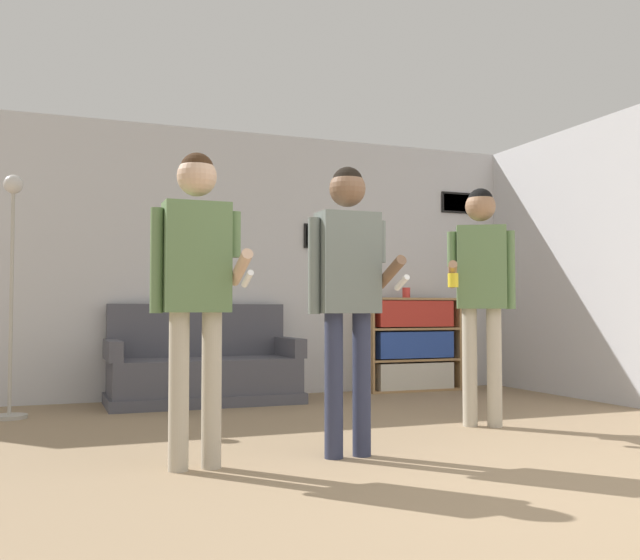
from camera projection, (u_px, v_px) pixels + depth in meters
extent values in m
plane|color=#937A5B|center=(568.00, 513.00, 3.04)|extent=(20.00, 20.00, 0.00)
cube|color=silver|center=(264.00, 264.00, 7.37)|extent=(7.98, 0.06, 2.70)
cube|color=black|center=(184.00, 234.00, 7.04)|extent=(0.31, 0.02, 0.25)
cube|color=#B2B2BC|center=(184.00, 234.00, 7.03)|extent=(0.26, 0.01, 0.20)
cube|color=black|center=(318.00, 236.00, 7.55)|extent=(0.32, 0.02, 0.26)
cube|color=gray|center=(318.00, 236.00, 7.54)|extent=(0.28, 0.01, 0.21)
cube|color=black|center=(456.00, 203.00, 8.18)|extent=(0.39, 0.02, 0.24)
cube|color=beige|center=(457.00, 203.00, 8.17)|extent=(0.34, 0.01, 0.19)
cube|color=#4C4C56|center=(204.00, 398.00, 6.62)|extent=(1.77, 0.80, 0.10)
cube|color=#4C4C56|center=(204.00, 376.00, 6.63)|extent=(1.71, 0.74, 0.32)
cube|color=#4C4C56|center=(198.00, 330.00, 6.95)|extent=(1.71, 0.14, 0.51)
cube|color=#4C4C56|center=(113.00, 350.00, 6.34)|extent=(0.12, 0.74, 0.18)
cube|color=#4C4C56|center=(289.00, 347.00, 6.93)|extent=(0.12, 0.74, 0.18)
cube|color=#A87F51|center=(368.00, 345.00, 7.51)|extent=(0.02, 0.30, 1.00)
cube|color=#A87F51|center=(454.00, 343.00, 7.88)|extent=(0.02, 0.30, 1.00)
cube|color=#A87F51|center=(406.00, 344.00, 7.83)|extent=(1.07, 0.01, 1.00)
cube|color=#A87F51|center=(412.00, 390.00, 7.68)|extent=(1.02, 0.30, 0.02)
cube|color=#A87F51|center=(412.00, 299.00, 7.72)|extent=(1.02, 0.30, 0.02)
cube|color=#A87F51|center=(412.00, 360.00, 7.69)|extent=(1.02, 0.30, 0.02)
cube|color=#A87F51|center=(412.00, 329.00, 7.70)|extent=(1.02, 0.30, 0.02)
cube|color=beige|center=(412.00, 376.00, 7.67)|extent=(0.88, 0.26, 0.28)
cube|color=#2847A3|center=(412.00, 344.00, 7.69)|extent=(0.88, 0.26, 0.28)
cube|color=red|center=(412.00, 314.00, 7.70)|extent=(0.88, 0.26, 0.28)
cylinder|color=#ADA89E|center=(9.00, 417.00, 5.70)|extent=(0.28, 0.28, 0.03)
cylinder|color=#ADA89E|center=(11.00, 303.00, 5.74)|extent=(0.03, 0.03, 1.79)
sphere|color=silver|center=(13.00, 184.00, 5.78)|extent=(0.15, 0.15, 0.15)
cylinder|color=#B7AD99|center=(179.00, 391.00, 3.86)|extent=(0.11, 0.11, 0.86)
cylinder|color=#B7AD99|center=(212.00, 390.00, 3.92)|extent=(0.11, 0.11, 0.86)
cube|color=#5B7A4C|center=(196.00, 257.00, 3.92)|extent=(0.36, 0.20, 0.61)
sphere|color=#D1A889|center=(197.00, 177.00, 3.94)|extent=(0.22, 0.22, 0.22)
sphere|color=#382314|center=(197.00, 170.00, 3.94)|extent=(0.19, 0.19, 0.19)
cylinder|color=#5B7A4C|center=(234.00, 235.00, 4.01)|extent=(0.07, 0.07, 0.26)
cylinder|color=#D1A889|center=(241.00, 268.00, 3.87)|extent=(0.06, 0.31, 0.19)
cylinder|color=white|center=(248.00, 279.00, 3.73)|extent=(0.03, 0.14, 0.09)
cylinder|color=#5B7A4C|center=(157.00, 260.00, 3.85)|extent=(0.07, 0.07, 0.57)
cylinder|color=#2D334C|center=(334.00, 385.00, 4.19)|extent=(0.11, 0.11, 0.85)
cylinder|color=#2D334C|center=(362.00, 384.00, 4.25)|extent=(0.11, 0.11, 0.85)
cube|color=slate|center=(348.00, 263.00, 4.25)|extent=(0.36, 0.20, 0.60)
sphere|color=brown|center=(347.00, 189.00, 4.27)|extent=(0.22, 0.22, 0.22)
sphere|color=black|center=(347.00, 182.00, 4.27)|extent=(0.19, 0.19, 0.19)
cylinder|color=slate|center=(380.00, 242.00, 4.33)|extent=(0.07, 0.07, 0.25)
cylinder|color=brown|center=(391.00, 272.00, 4.20)|extent=(0.06, 0.31, 0.19)
cylinder|color=white|center=(402.00, 283.00, 4.06)|extent=(0.03, 0.14, 0.09)
cylinder|color=slate|center=(314.00, 266.00, 4.17)|extent=(0.07, 0.07, 0.57)
cylinder|color=#B7AD99|center=(470.00, 367.00, 5.34)|extent=(0.11, 0.11, 0.88)
cylinder|color=#B7AD99|center=(494.00, 368.00, 5.31)|extent=(0.11, 0.11, 0.88)
cube|color=#5B7A4C|center=(481.00, 267.00, 5.36)|extent=(0.41, 0.35, 0.62)
sphere|color=#997051|center=(480.00, 206.00, 5.38)|extent=(0.23, 0.23, 0.23)
sphere|color=black|center=(480.00, 201.00, 5.38)|extent=(0.19, 0.19, 0.19)
cylinder|color=#5B7A4C|center=(510.00, 270.00, 5.33)|extent=(0.07, 0.07, 0.59)
cylinder|color=#5B7A4C|center=(452.00, 249.00, 5.40)|extent=(0.07, 0.07, 0.26)
cylinder|color=#997051|center=(453.00, 275.00, 5.25)|extent=(0.22, 0.31, 0.19)
cylinder|color=yellow|center=(453.00, 280.00, 5.10)|extent=(0.08, 0.08, 0.10)
cylinder|color=#3D6638|center=(185.00, 404.00, 5.90)|extent=(0.07, 0.07, 0.18)
cylinder|color=#3D6638|center=(185.00, 389.00, 5.91)|extent=(0.03, 0.03, 0.08)
cylinder|color=red|center=(406.00, 293.00, 7.70)|extent=(0.08, 0.08, 0.11)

